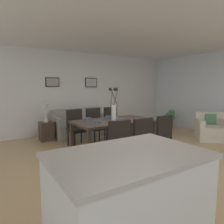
# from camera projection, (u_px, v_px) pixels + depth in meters

# --- Properties ---
(ground_plane) EXTENTS (9.00, 9.00, 0.00)m
(ground_plane) POSITION_uv_depth(u_px,v_px,m) (140.00, 160.00, 4.16)
(ground_plane) COLOR tan
(back_wall_panel) EXTENTS (9.00, 0.10, 2.60)m
(back_wall_panel) POSITION_uv_depth(u_px,v_px,m) (76.00, 93.00, 6.72)
(back_wall_panel) COLOR silver
(back_wall_panel) RESTS_ON ground
(side_window_wall) EXTENTS (0.10, 6.30, 2.60)m
(side_window_wall) POSITION_uv_depth(u_px,v_px,m) (223.00, 93.00, 6.28)
(side_window_wall) COLOR white
(side_window_wall) RESTS_ON ground
(ceiling_panel) EXTENTS (9.00, 7.20, 0.08)m
(ceiling_panel) POSITION_uv_depth(u_px,v_px,m) (130.00, 30.00, 4.17)
(ceiling_panel) COLOR white
(dining_table) EXTENTS (1.80, 1.00, 0.74)m
(dining_table) POSITION_uv_depth(u_px,v_px,m) (114.00, 123.00, 4.64)
(dining_table) COLOR #3D2D23
(dining_table) RESTS_ON ground
(dining_chair_near_left) EXTENTS (0.47, 0.47, 0.92)m
(dining_chair_near_left) POSITION_uv_depth(u_px,v_px,m) (116.00, 142.00, 3.65)
(dining_chair_near_left) COLOR black
(dining_chair_near_left) RESTS_ON ground
(dining_chair_near_right) EXTENTS (0.47, 0.47, 0.92)m
(dining_chair_near_right) POSITION_uv_depth(u_px,v_px,m) (77.00, 126.00, 5.16)
(dining_chair_near_right) COLOR black
(dining_chair_near_right) RESTS_ON ground
(dining_chair_far_left) EXTENTS (0.46, 0.46, 0.92)m
(dining_chair_far_left) POSITION_uv_depth(u_px,v_px,m) (139.00, 139.00, 3.88)
(dining_chair_far_left) COLOR black
(dining_chair_far_left) RESTS_ON ground
(dining_chair_far_right) EXTENTS (0.47, 0.47, 0.92)m
(dining_chair_far_right) POSITION_uv_depth(u_px,v_px,m) (95.00, 124.00, 5.45)
(dining_chair_far_right) COLOR black
(dining_chair_far_right) RESTS_ON ground
(dining_chair_mid_left) EXTENTS (0.46, 0.46, 0.92)m
(dining_chair_mid_left) POSITION_uv_depth(u_px,v_px,m) (160.00, 134.00, 4.23)
(dining_chair_mid_left) COLOR black
(dining_chair_mid_left) RESTS_ON ground
(dining_chair_mid_right) EXTENTS (0.44, 0.44, 0.92)m
(dining_chair_mid_right) POSITION_uv_depth(u_px,v_px,m) (113.00, 122.00, 5.75)
(dining_chair_mid_right) COLOR black
(dining_chair_mid_right) RESTS_ON ground
(centerpiece_vase) EXTENTS (0.21, 0.23, 0.73)m
(centerpiece_vase) POSITION_uv_depth(u_px,v_px,m) (114.00, 108.00, 4.60)
(centerpiece_vase) COLOR white
(centerpiece_vase) RESTS_ON dining_table
(placemat_near_left) EXTENTS (0.32, 0.32, 0.01)m
(placemat_near_left) POSITION_uv_depth(u_px,v_px,m) (98.00, 124.00, 4.16)
(placemat_near_left) COLOR #4C4742
(placemat_near_left) RESTS_ON dining_table
(bowl_near_left) EXTENTS (0.17, 0.17, 0.07)m
(bowl_near_left) POSITION_uv_depth(u_px,v_px,m) (98.00, 122.00, 4.15)
(bowl_near_left) COLOR #475166
(bowl_near_left) RESTS_ON dining_table
(placemat_near_right) EXTENTS (0.32, 0.32, 0.01)m
(placemat_near_right) POSITION_uv_depth(u_px,v_px,m) (88.00, 121.00, 4.53)
(placemat_near_right) COLOR #4C4742
(placemat_near_right) RESTS_ON dining_table
(bowl_near_right) EXTENTS (0.17, 0.17, 0.07)m
(bowl_near_right) POSITION_uv_depth(u_px,v_px,m) (88.00, 119.00, 4.53)
(bowl_near_right) COLOR #475166
(bowl_near_right) RESTS_ON dining_table
(placemat_far_left) EXTENTS (0.32, 0.32, 0.01)m
(placemat_far_left) POSITION_uv_depth(u_px,v_px,m) (119.00, 121.00, 4.45)
(placemat_far_left) COLOR #4C4742
(placemat_far_left) RESTS_ON dining_table
(bowl_far_left) EXTENTS (0.17, 0.17, 0.07)m
(bowl_far_left) POSITION_uv_depth(u_px,v_px,m) (119.00, 120.00, 4.44)
(bowl_far_left) COLOR #475166
(bowl_far_left) RESTS_ON dining_table
(placemat_far_right) EXTENTS (0.32, 0.32, 0.01)m
(placemat_far_right) POSITION_uv_depth(u_px,v_px,m) (109.00, 119.00, 4.82)
(placemat_far_right) COLOR #4C4742
(placemat_far_right) RESTS_ON dining_table
(bowl_far_right) EXTENTS (0.17, 0.17, 0.07)m
(bowl_far_right) POSITION_uv_depth(u_px,v_px,m) (109.00, 117.00, 4.82)
(bowl_far_right) COLOR #475166
(bowl_far_right) RESTS_ON dining_table
(sofa) EXTENTS (1.70, 0.84, 0.80)m
(sofa) POSITION_uv_depth(u_px,v_px,m) (81.00, 126.00, 6.33)
(sofa) COLOR gray
(sofa) RESTS_ON ground
(side_table) EXTENTS (0.36, 0.36, 0.52)m
(side_table) POSITION_uv_depth(u_px,v_px,m) (46.00, 131.00, 5.69)
(side_table) COLOR #3D2D23
(side_table) RESTS_ON ground
(table_lamp) EXTENTS (0.22, 0.22, 0.51)m
(table_lamp) POSITION_uv_depth(u_px,v_px,m) (45.00, 109.00, 5.61)
(table_lamp) COLOR beige
(table_lamp) RESTS_ON side_table
(armchair) EXTENTS (1.13, 1.13, 0.75)m
(armchair) POSITION_uv_depth(u_px,v_px,m) (211.00, 129.00, 5.81)
(armchair) COLOR beige
(armchair) RESTS_ON ground
(kitchen_island) EXTENTS (1.37, 0.92, 0.92)m
(kitchen_island) POSITION_uv_depth(u_px,v_px,m) (128.00, 202.00, 1.85)
(kitchen_island) COLOR silver
(kitchen_island) RESTS_ON ground
(framed_picture_left) EXTENTS (0.42, 0.03, 0.28)m
(framed_picture_left) POSITION_uv_depth(u_px,v_px,m) (53.00, 82.00, 6.19)
(framed_picture_left) COLOR black
(framed_picture_center) EXTENTS (0.43, 0.03, 0.32)m
(framed_picture_center) POSITION_uv_depth(u_px,v_px,m) (91.00, 83.00, 6.89)
(framed_picture_center) COLOR black
(potted_plant) EXTENTS (0.36, 0.36, 0.67)m
(potted_plant) POSITION_uv_depth(u_px,v_px,m) (170.00, 117.00, 7.51)
(potted_plant) COLOR brown
(potted_plant) RESTS_ON ground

